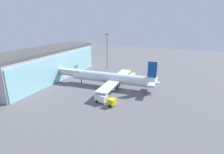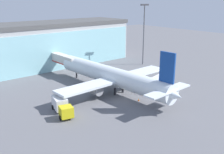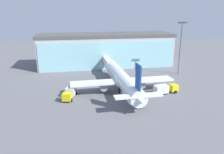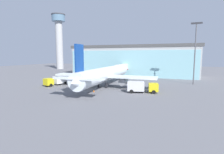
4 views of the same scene
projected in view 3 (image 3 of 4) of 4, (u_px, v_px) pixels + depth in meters
The scene contains 10 objects.
ground at pixel (122, 98), 58.48m from camera, with size 240.00×240.00×0.00m, color slate.
terminal_building at pixel (106, 50), 92.63m from camera, with size 56.60×18.18×13.50m.
jet_bridge at pixel (107, 61), 82.71m from camera, with size 2.86×14.48×5.54m.
apron_light_mast at pixel (181, 44), 77.57m from camera, with size 3.20×0.40×18.88m.
airplane at pixel (122, 79), 63.22m from camera, with size 29.79×37.20×11.29m.
catering_truck at pixel (70, 92), 58.58m from camera, with size 3.75×7.60×2.65m.
fuel_truck at pixel (165, 89), 61.35m from camera, with size 7.62×4.03×2.65m.
baggage_cart at pixel (162, 91), 61.97m from camera, with size 2.85×1.69×1.50m.
safety_cone_nose at pixel (129, 100), 56.64m from camera, with size 0.36×0.36×0.55m, color orange.
safety_cone_wingtip at pixel (74, 92), 62.22m from camera, with size 0.36×0.36×0.55m, color orange.
Camera 3 is at (-10.21, -53.45, 22.32)m, focal length 35.00 mm.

